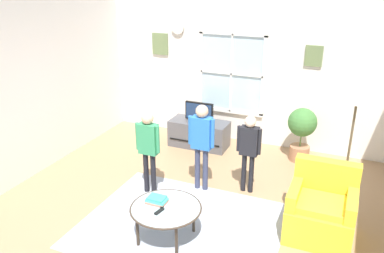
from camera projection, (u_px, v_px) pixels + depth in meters
ground_plane at (173, 233)px, 4.93m from camera, size 5.88×6.77×0.02m
back_wall at (248, 71)px, 7.14m from camera, size 5.28×0.17×2.64m
area_rug at (182, 225)px, 5.06m from camera, size 2.45×2.01×0.01m
tv_stand at (199, 134)px, 7.25m from camera, size 1.05×0.49×0.48m
television at (199, 112)px, 7.09m from camera, size 0.51×0.08×0.35m
armchair at (321, 210)px, 4.79m from camera, size 0.76×0.74×0.87m
coffee_table at (166, 209)px, 4.67m from camera, size 0.84×0.84×0.43m
book_stack at (157, 200)px, 4.74m from camera, size 0.24×0.17×0.08m
cup at (173, 208)px, 4.55m from camera, size 0.08×0.08×0.11m
remote_near_books at (162, 206)px, 4.68m from camera, size 0.09×0.14×0.02m
remote_near_cup at (159, 211)px, 4.57m from camera, size 0.07×0.15×0.02m
person_blue_shirt at (202, 138)px, 5.62m from camera, size 0.39×0.18×1.29m
person_green_shirt at (148, 143)px, 5.54m from camera, size 0.37×0.17×1.22m
person_black_shirt at (249, 145)px, 5.58m from camera, size 0.35×0.16×1.16m
potted_plant_by_window at (302, 129)px, 6.59m from camera, size 0.47×0.47×0.91m
floor_lamp at (356, 107)px, 4.88m from camera, size 0.32×0.32×1.72m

